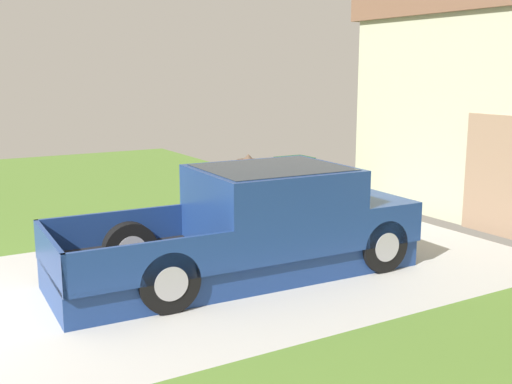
# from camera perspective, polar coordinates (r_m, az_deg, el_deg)

# --- Properties ---
(pickup_truck) EXTENTS (2.09, 5.42, 1.59)m
(pickup_truck) POSITION_cam_1_polar(r_m,az_deg,el_deg) (9.22, 0.71, -3.07)
(pickup_truck) COLOR navy
(pickup_truck) RESTS_ON ground
(person_with_hat) EXTENTS (0.47, 0.40, 1.59)m
(person_with_hat) POSITION_cam_1_polar(r_m,az_deg,el_deg) (10.60, -0.73, -0.03)
(person_with_hat) COLOR navy
(person_with_hat) RESTS_ON ground
(handbag) EXTENTS (0.29, 0.20, 0.41)m
(handbag) POSITION_cam_1_polar(r_m,az_deg,el_deg) (10.56, -1.10, -4.55)
(handbag) COLOR #232328
(handbag) RESTS_ON ground
(wheeled_trash_bin) EXTENTS (0.60, 0.72, 1.13)m
(wheeled_trash_bin) POSITION_cam_1_polar(r_m,az_deg,el_deg) (13.55, 3.53, 1.03)
(wheeled_trash_bin) COLOR #286B38
(wheeled_trash_bin) RESTS_ON ground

